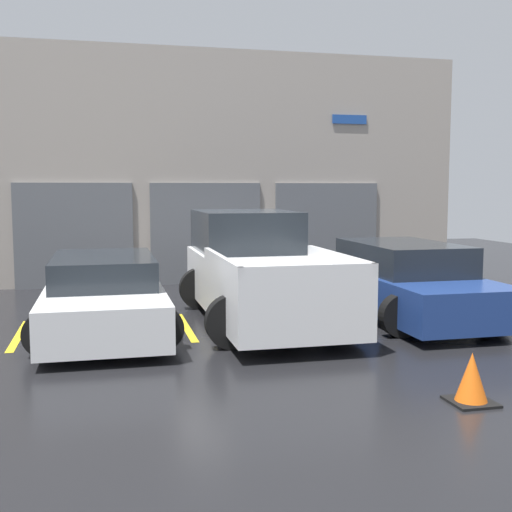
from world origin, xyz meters
TOP-DOWN VIEW (x-y plane):
  - ground_plane at (0.00, 0.00)m, footprint 28.00×28.00m
  - shophouse_building at (-0.01, 3.29)m, footprint 12.49×0.68m
  - pickup_truck at (0.00, -1.57)m, footprint 2.46×5.09m
  - sedan_white at (-2.61, -1.87)m, footprint 2.19×4.57m
  - sedan_side at (2.61, -1.87)m, footprint 2.25×4.72m
  - parking_stripe_far_left at (-3.92, -1.90)m, footprint 0.12×2.20m
  - parking_stripe_left at (-1.31, -1.90)m, footprint 0.12×2.20m
  - parking_stripe_centre at (1.31, -1.90)m, footprint 0.12×2.20m
  - parking_stripe_right at (3.92, -1.90)m, footprint 0.12×2.20m
  - traffic_cone at (1.18, -6.36)m, footprint 0.47×0.47m

SIDE VIEW (x-z plane):
  - ground_plane at x=0.00m, z-range 0.00..0.00m
  - parking_stripe_far_left at x=-3.92m, z-range 0.00..0.01m
  - parking_stripe_left at x=-1.31m, z-range 0.00..0.01m
  - parking_stripe_centre at x=1.31m, z-range 0.00..0.01m
  - parking_stripe_right at x=3.92m, z-range 0.00..0.01m
  - traffic_cone at x=1.18m, z-range -0.02..0.53m
  - sedan_white at x=-2.61m, z-range -0.03..1.18m
  - sedan_side at x=2.61m, z-range -0.04..1.28m
  - pickup_truck at x=0.00m, z-range -0.07..1.79m
  - shophouse_building at x=-0.01m, z-range -0.06..5.52m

